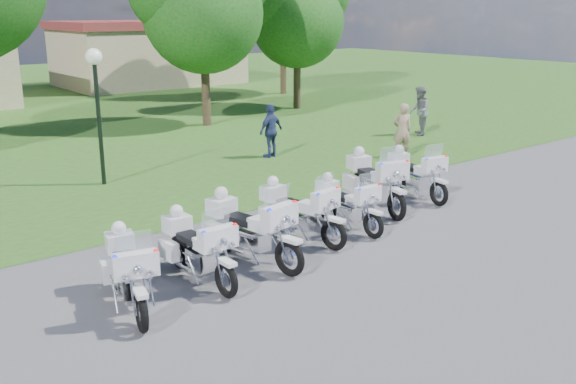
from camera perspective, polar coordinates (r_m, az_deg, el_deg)
ground at (r=13.63m, az=3.60°, el=-4.83°), size 100.00×100.00×0.00m
motorcycle_0 at (r=11.06m, az=-14.01°, el=-6.73°), size 1.13×2.28×1.56m
motorcycle_1 at (r=11.88m, az=-8.10°, el=-4.82°), size 0.76×2.32×1.56m
motorcycle_2 at (r=12.59m, az=-3.47°, el=-3.17°), size 1.09×2.52×1.70m
motorcycle_3 at (r=13.81m, az=0.89°, el=-1.62°), size 1.03×2.34×1.58m
motorcycle_4 at (r=14.61m, az=5.20°, el=-0.94°), size 0.71×2.13×1.43m
motorcycle_5 at (r=16.12m, az=7.66°, el=1.07°), size 1.29×2.53×1.74m
motorcycle_6 at (r=17.33m, az=11.23°, el=1.68°), size 1.00×2.30×1.55m
lamp_post at (r=18.58m, az=-16.70°, el=9.34°), size 0.44×0.44×3.81m
tree_2 at (r=27.61m, az=-7.72°, el=16.52°), size 5.86×5.00×7.81m
tree_3 at (r=32.30m, az=0.74°, el=15.73°), size 5.33×4.55×7.11m
building_east at (r=44.11m, az=-12.26°, el=12.02°), size 11.44×7.28×4.10m
bystander_a at (r=21.85m, az=10.10°, el=5.38°), size 0.79×0.70×1.82m
bystander_b at (r=25.90m, az=11.59°, el=7.06°), size 1.18×1.18×1.93m
bystander_c at (r=21.57m, az=-1.53°, el=5.44°), size 1.12×0.64×1.79m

